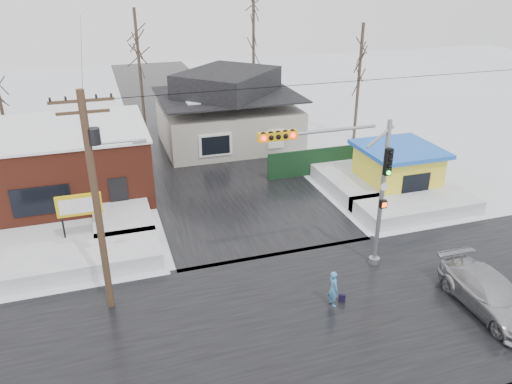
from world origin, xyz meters
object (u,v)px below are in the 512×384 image
object	(u,v)px
traffic_signal	(352,179)
utility_pole	(97,193)
kiosk	(397,169)
pedestrian	(333,289)
marquee_sign	(79,206)
car	(490,294)

from	to	relation	value
traffic_signal	utility_pole	size ratio (longest dim) A/B	0.78
traffic_signal	kiosk	bearing A→B (deg)	44.84
utility_pole	pedestrian	xyz separation A→B (m)	(8.65, -2.78, -4.31)
traffic_signal	pedestrian	size ratio (longest dim) A/B	4.38
utility_pole	kiosk	bearing A→B (deg)	20.44
traffic_signal	marquee_sign	bearing A→B (deg)	150.28
utility_pole	car	distance (m)	16.02
marquee_sign	pedestrian	distance (m)	13.14
car	kiosk	bearing A→B (deg)	77.19
marquee_sign	pedestrian	size ratio (longest dim) A/B	1.59
kiosk	car	bearing A→B (deg)	-103.96
pedestrian	utility_pole	bearing A→B (deg)	68.45
traffic_signal	kiosk	size ratio (longest dim) A/B	1.52
kiosk	pedestrian	world-z (taller)	kiosk
traffic_signal	pedestrian	xyz separation A→B (m)	(-1.72, -2.25, -3.74)
car	marquee_sign	bearing A→B (deg)	146.08
utility_pole	pedestrian	bearing A→B (deg)	-17.83
utility_pole	car	size ratio (longest dim) A/B	1.79
marquee_sign	car	xyz separation A→B (m)	(15.65, -10.98, -1.19)
traffic_signal	utility_pole	xyz separation A→B (m)	(-10.36, 0.53, 0.57)
marquee_sign	car	world-z (taller)	marquee_sign
traffic_signal	marquee_sign	world-z (taller)	traffic_signal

